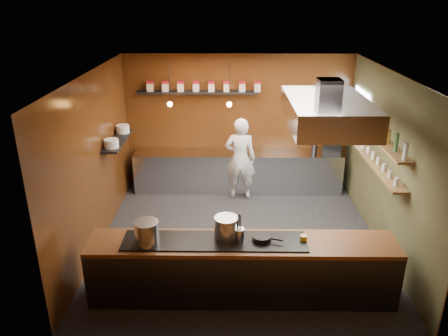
{
  "coord_description": "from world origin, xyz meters",
  "views": [
    {
      "loc": [
        -0.2,
        -6.94,
        4.2
      ],
      "look_at": [
        -0.29,
        0.4,
        1.24
      ],
      "focal_mm": 35.0,
      "sensor_mm": 36.0,
      "label": 1
    }
  ],
  "objects_px": {
    "extractor_hood": "(327,111)",
    "chef": "(240,159)",
    "espresso_machine": "(333,143)",
    "stockpot_small": "(226,228)",
    "stockpot_large": "(147,233)"
  },
  "relations": [
    {
      "from": "espresso_machine",
      "to": "chef",
      "type": "relative_size",
      "value": 0.23
    },
    {
      "from": "extractor_hood",
      "to": "chef",
      "type": "xyz_separation_m",
      "value": [
        -1.26,
        2.19,
        -1.61
      ]
    },
    {
      "from": "stockpot_small",
      "to": "stockpot_large",
      "type": "bearing_deg",
      "value": -171.12
    },
    {
      "from": "extractor_hood",
      "to": "chef",
      "type": "height_order",
      "value": "extractor_hood"
    },
    {
      "from": "extractor_hood",
      "to": "stockpot_large",
      "type": "distance_m",
      "value": 3.25
    },
    {
      "from": "stockpot_small",
      "to": "espresso_machine",
      "type": "distance_m",
      "value": 4.43
    },
    {
      "from": "extractor_hood",
      "to": "stockpot_small",
      "type": "xyz_separation_m",
      "value": [
        -1.53,
        -1.12,
        -1.4
      ]
    },
    {
      "from": "espresso_machine",
      "to": "chef",
      "type": "xyz_separation_m",
      "value": [
        -2.06,
        -0.45,
        -0.21
      ]
    },
    {
      "from": "espresso_machine",
      "to": "chef",
      "type": "distance_m",
      "value": 2.12
    },
    {
      "from": "stockpot_large",
      "to": "espresso_machine",
      "type": "height_order",
      "value": "espresso_machine"
    },
    {
      "from": "espresso_machine",
      "to": "extractor_hood",
      "type": "bearing_deg",
      "value": -89.08
    },
    {
      "from": "extractor_hood",
      "to": "espresso_machine",
      "type": "height_order",
      "value": "extractor_hood"
    },
    {
      "from": "stockpot_small",
      "to": "extractor_hood",
      "type": "bearing_deg",
      "value": 36.11
    },
    {
      "from": "extractor_hood",
      "to": "stockpot_small",
      "type": "relative_size",
      "value": 5.81
    },
    {
      "from": "stockpot_small",
      "to": "chef",
      "type": "distance_m",
      "value": 3.33
    }
  ]
}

